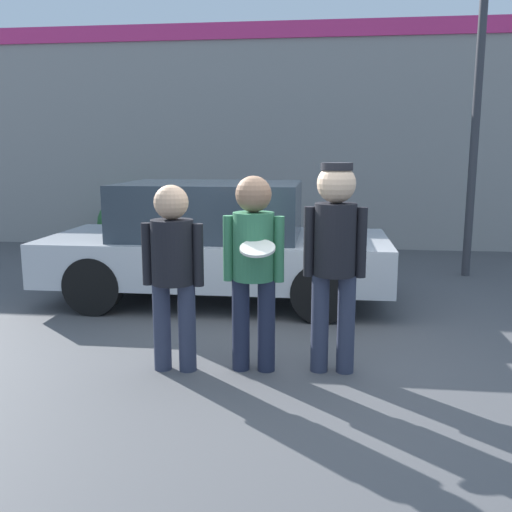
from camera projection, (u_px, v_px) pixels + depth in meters
ground_plane at (283, 363)px, 5.10m from camera, size 56.00×56.00×0.00m
storefront_building at (308, 136)px, 10.82m from camera, size 24.00×0.22×4.20m
person_left at (173, 263)px, 4.77m from camera, size 0.53×0.36×1.59m
person_middle_with_frisbee at (254, 257)px, 4.76m from camera, size 0.51×0.57×1.67m
person_right at (335, 248)px, 4.71m from camera, size 0.52×0.35×1.77m
parked_car_near at (215, 242)px, 7.14m from camera, size 4.21×1.88×1.48m
street_lamp at (501, 22)px, 7.98m from camera, size 1.42×0.35×5.92m
shrub at (124, 224)px, 10.85m from camera, size 1.00×1.00×1.00m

